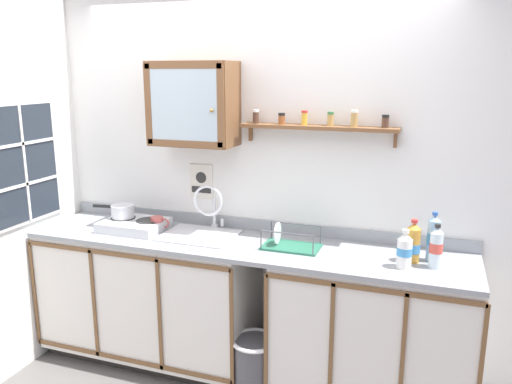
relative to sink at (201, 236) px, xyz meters
name	(u,v)px	position (x,y,z in m)	size (l,w,h in m)	color
back_wall	(257,178)	(0.31, 0.28, 0.37)	(3.56, 0.07, 2.62)	white
lower_cabinet_run	(150,296)	(-0.39, -0.04, -0.48)	(1.54, 0.60, 0.93)	black
lower_cabinet_run_right	(372,333)	(1.18, -0.04, -0.48)	(1.21, 0.60, 0.93)	black
countertop	(241,245)	(0.31, -0.04, -0.01)	(2.92, 0.62, 0.03)	gray
backsplash	(256,224)	(0.31, 0.24, 0.05)	(2.92, 0.02, 0.08)	gray
sink	(201,236)	(0.00, 0.00, 0.00)	(0.49, 0.44, 0.46)	silver
hot_plate_stove	(134,225)	(-0.50, -0.04, 0.04)	(0.43, 0.34, 0.07)	silver
saucepan	(122,211)	(-0.60, -0.02, 0.13)	(0.30, 0.17, 0.09)	silver
bottle_opaque_white_0	(404,250)	(1.34, -0.15, 0.11)	(0.09, 0.09, 0.23)	white
bottle_water_blue_1	(433,238)	(1.48, 0.02, 0.15)	(0.07, 0.07, 0.30)	#8CB7E0
bottle_juice_amber_2	(413,243)	(1.38, -0.03, 0.12)	(0.08, 0.08, 0.26)	gold
bottle_water_clear_3	(436,248)	(1.50, -0.09, 0.13)	(0.07, 0.07, 0.26)	silver
dish_rack	(289,244)	(0.63, -0.04, 0.03)	(0.36, 0.23, 0.16)	#26664C
mug	(158,224)	(-0.32, -0.01, 0.06)	(0.12, 0.09, 0.10)	#B24C47
wall_cabinet	(193,104)	(-0.08, 0.11, 0.88)	(0.57, 0.31, 0.55)	brown
spice_shelf	(318,126)	(0.75, 0.18, 0.76)	(1.01, 0.14, 0.23)	brown
warning_sign	(201,182)	(-0.10, 0.25, 0.32)	(0.18, 0.01, 0.25)	silver
window	(23,164)	(-1.16, -0.31, 0.48)	(0.03, 0.64, 0.83)	#262D38
trash_bin	(254,366)	(0.47, -0.24, -0.74)	(0.30, 0.30, 0.40)	#4C4C51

